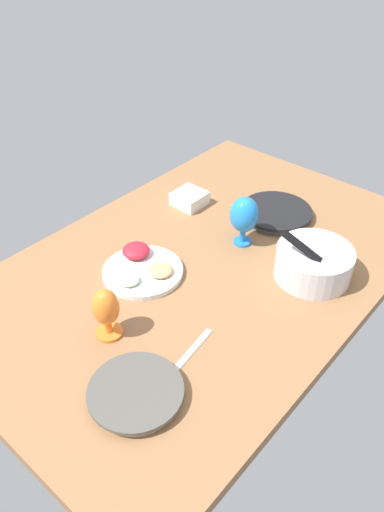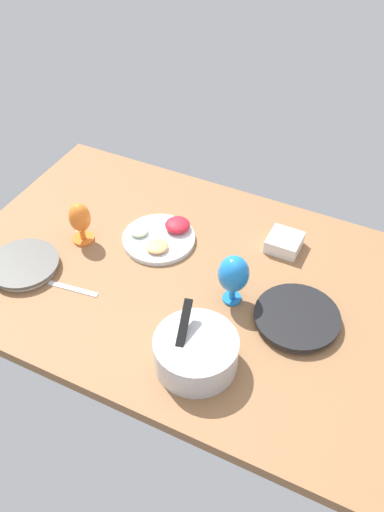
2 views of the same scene
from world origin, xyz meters
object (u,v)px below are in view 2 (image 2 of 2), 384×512
Objects in this scene: dinner_plate_right at (24,265)px; hurricane_glass_blue at (234,275)px; dinner_plate_left at (297,318)px; fruit_platter at (161,237)px; square_bowl_white at (284,242)px; hurricane_glass_orange at (80,219)px; mixing_bowl at (196,351)px.

hurricane_glass_blue is (-69.35, -18.26, 9.88)cm from dinner_plate_right.
dinner_plate_left is 92.96cm from dinner_plate_right.
dinner_plate_right is (91.08, 18.61, -0.09)cm from dinner_plate_left.
dinner_plate_left is 1.47× the size of hurricane_glass_blue.
fruit_platter reaches higher than square_bowl_white.
fruit_platter is 38.65cm from hurricane_glass_blue.
fruit_platter is at bearing 20.66° from square_bowl_white.
square_bowl_white is at bearing -63.87° from dinner_plate_left.
dinner_plate_left is 81.60cm from hurricane_glass_orange.
fruit_platter is at bearing -136.50° from dinner_plate_right.
mixing_bowl reaches higher than dinner_plate_left.
dinner_plate_left is at bearing -127.54° from mixing_bowl.
hurricane_glass_orange is 1.42× the size of square_bowl_white.
hurricane_glass_blue is at bearing -89.27° from mixing_bowl.
dinner_plate_right is at bearing 65.00° from hurricane_glass_orange.
fruit_platter is 2.30× the size of square_bowl_white.
fruit_platter is at bearing -154.38° from hurricane_glass_orange.
mixing_bowl reaches higher than hurricane_glass_orange.
dinner_plate_right is 72.39cm from hurricane_glass_blue.
square_bowl_white is at bearing -159.34° from fruit_platter.
mixing_bowl is at bearing 172.47° from dinner_plate_right.
square_bowl_white reaches higher than dinner_plate_left.
dinner_plate_right is 1.49× the size of hurricane_glass_orange.
hurricane_glass_blue is at bearing 77.27° from square_bowl_white.
fruit_platter is at bearing -14.74° from dinner_plate_left.
dinner_plate_left is at bearing 116.13° from square_bowl_white.
dinner_plate_left is 57.86cm from fruit_platter.
hurricane_glass_blue is (-34.22, 15.07, 9.78)cm from fruit_platter.
dinner_plate_right is 48.43cm from fruit_platter.
hurricane_glass_blue reaches higher than fruit_platter.
mixing_bowl is 28.10cm from hurricane_glass_blue.
dinner_plate_left is at bearing -168.45° from dinner_plate_right.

